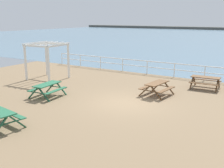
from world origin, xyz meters
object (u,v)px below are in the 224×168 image
at_px(picnic_table_mid_centre, 157,86).
at_px(lattice_pergola, 47,52).
at_px(picnic_table_far_left, 205,80).
at_px(picnic_table_near_right, 47,87).

xyz_separation_m(picnic_table_mid_centre, lattice_pergola, (-8.69, -0.14, 1.41)).
distance_m(picnic_table_mid_centre, lattice_pergola, 8.81).
bearing_deg(lattice_pergola, picnic_table_mid_centre, -1.29).
height_order(picnic_table_mid_centre, lattice_pergola, lattice_pergola).
bearing_deg(picnic_table_far_left, lattice_pergola, -165.88).
relative_size(picnic_table_far_left, lattice_pergola, 0.69).
xyz_separation_m(picnic_table_near_right, picnic_table_far_left, (7.35, 6.77, 0.00)).
height_order(picnic_table_near_right, picnic_table_mid_centre, same).
bearing_deg(picnic_table_near_right, picnic_table_far_left, -52.26).
relative_size(picnic_table_near_right, picnic_table_far_left, 1.03).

